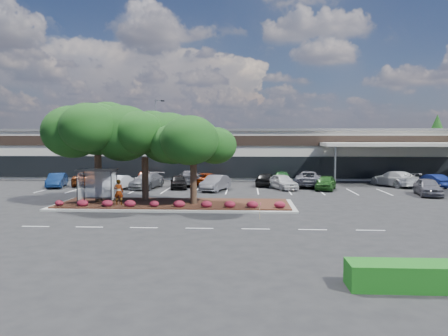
# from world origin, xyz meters

# --- Properties ---
(ground) EXTENTS (160.00, 160.00, 0.00)m
(ground) POSITION_xyz_m (0.00, 0.00, 0.00)
(ground) COLOR black
(ground) RESTS_ON ground
(retail_store) EXTENTS (80.40, 25.20, 6.25)m
(retail_store) POSITION_xyz_m (0.06, 33.91, 3.15)
(retail_store) COLOR beige
(retail_store) RESTS_ON ground
(landscape_island) EXTENTS (18.00, 6.00, 0.26)m
(landscape_island) POSITION_xyz_m (-2.00, 4.00, 0.12)
(landscape_island) COLOR gray
(landscape_island) RESTS_ON ground
(lane_markings) EXTENTS (33.12, 20.06, 0.01)m
(lane_markings) POSITION_xyz_m (-0.14, 10.42, 0.01)
(lane_markings) COLOR silver
(lane_markings) RESTS_ON ground
(shrub_row) EXTENTS (17.00, 0.80, 0.50)m
(shrub_row) POSITION_xyz_m (-2.00, 1.90, 0.51)
(shrub_row) COLOR maroon
(shrub_row) RESTS_ON landscape_island
(bus_shelter) EXTENTS (2.75, 1.55, 2.59)m
(bus_shelter) POSITION_xyz_m (-7.50, 2.95, 2.31)
(bus_shelter) COLOR black
(bus_shelter) RESTS_ON landscape_island
(island_tree_west) EXTENTS (7.20, 7.20, 7.89)m
(island_tree_west) POSITION_xyz_m (-8.00, 4.50, 4.21)
(island_tree_west) COLOR #133812
(island_tree_west) RESTS_ON landscape_island
(island_tree_mid) EXTENTS (6.60, 6.60, 7.32)m
(island_tree_mid) POSITION_xyz_m (-4.50, 5.20, 3.92)
(island_tree_mid) COLOR #133812
(island_tree_mid) RESTS_ON landscape_island
(island_tree_east) EXTENTS (5.80, 5.80, 6.50)m
(island_tree_east) POSITION_xyz_m (-0.50, 3.70, 3.51)
(island_tree_east) COLOR #133812
(island_tree_east) RESTS_ON landscape_island
(hedge_south_east) EXTENTS (6.00, 1.30, 0.90)m
(hedge_south_east) POSITION_xyz_m (10.00, -13.50, 0.45)
(hedge_south_east) COLOR #194F15
(hedge_south_east) RESTS_ON ground
(conifer_north_west) EXTENTS (4.40, 4.40, 10.00)m
(conifer_north_west) POSITION_xyz_m (-30.00, 46.00, 5.00)
(conifer_north_west) COLOR #133812
(conifer_north_west) RESTS_ON ground
(conifer_north_east) EXTENTS (3.96, 3.96, 9.00)m
(conifer_north_east) POSITION_xyz_m (34.00, 44.00, 4.50)
(conifer_north_east) COLOR #133812
(conifer_north_east) RESTS_ON ground
(person_waiting) EXTENTS (0.72, 0.51, 1.87)m
(person_waiting) POSITION_xyz_m (-5.90, 2.77, 1.20)
(person_waiting) COLOR #594C47
(person_waiting) RESTS_ON landscape_island
(light_pole) EXTENTS (1.43, 0.50, 10.13)m
(light_pole) POSITION_xyz_m (-8.40, 28.01, 4.50)
(light_pole) COLOR gray
(light_pole) RESTS_ON ground
(survey_stake) EXTENTS (0.07, 0.14, 1.05)m
(survey_stake) POSITION_xyz_m (4.33, -1.00, 0.67)
(survey_stake) COLOR #957B4E
(survey_stake) RESTS_ON ground
(car_0) EXTENTS (2.52, 4.65, 1.45)m
(car_0) POSITION_xyz_m (-16.36, 15.73, 0.73)
(car_0) COLOR navy
(car_0) RESTS_ON ground
(car_1) EXTENTS (3.06, 5.67, 1.56)m
(car_1) POSITION_xyz_m (-6.74, 15.26, 0.78)
(car_1) COLOR #55575C
(car_1) RESTS_ON ground
(car_2) EXTENTS (2.35, 4.44, 1.39)m
(car_2) POSITION_xyz_m (-9.40, 13.94, 0.70)
(car_2) COLOR silver
(car_2) RESTS_ON ground
(car_3) EXTENTS (2.28, 4.27, 1.38)m
(car_3) POSITION_xyz_m (-3.50, 15.26, 0.69)
(car_3) COLOR black
(car_3) RESTS_ON ground
(car_4) EXTENTS (2.93, 4.85, 1.51)m
(car_4) POSITION_xyz_m (0.37, 13.65, 0.76)
(car_4) COLOR #56545B
(car_4) RESTS_ON ground
(car_5) EXTENTS (3.26, 4.78, 1.51)m
(car_5) POSITION_xyz_m (6.99, 15.19, 0.76)
(car_5) COLOR silver
(car_5) RESTS_ON ground
(car_7) EXTENTS (2.87, 4.55, 1.44)m
(car_7) POSITION_xyz_m (11.22, 14.91, 0.72)
(car_7) COLOR #23541D
(car_7) RESTS_ON ground
(car_8) EXTENTS (2.55, 4.86, 1.58)m
(car_8) POSITION_xyz_m (19.55, 11.09, 0.79)
(car_8) COLOR slate
(car_8) RESTS_ON ground
(car_9) EXTENTS (3.46, 5.84, 1.52)m
(car_9) POSITION_xyz_m (-13.81, 17.70, 0.76)
(car_9) COLOR maroon
(car_9) RESTS_ON ground
(car_10) EXTENTS (2.28, 4.28, 1.39)m
(car_10) POSITION_xyz_m (-8.49, 21.62, 0.69)
(car_10) COLOR maroon
(car_10) RESTS_ON ground
(car_11) EXTENTS (3.78, 5.48, 1.39)m
(car_11) POSITION_xyz_m (-0.83, 17.95, 0.70)
(car_11) COLOR maroon
(car_11) RESTS_ON ground
(car_12) EXTENTS (3.23, 5.99, 1.65)m
(car_12) POSITION_xyz_m (-2.76, 18.45, 0.82)
(car_12) COLOR #595860
(car_12) RESTS_ON ground
(car_13) EXTENTS (2.61, 4.55, 1.46)m
(car_13) POSITION_xyz_m (5.46, 18.04, 0.73)
(car_13) COLOR black
(car_13) RESTS_ON ground
(car_14) EXTENTS (1.97, 4.56, 1.53)m
(car_14) POSITION_xyz_m (7.26, 19.96, 0.77)
(car_14) COLOR #1E5623
(car_14) RESTS_ON ground
(car_15) EXTENTS (3.52, 6.24, 1.64)m
(car_15) POSITION_xyz_m (9.91, 17.71, 0.82)
(car_15) COLOR slate
(car_15) RESTS_ON ground
(car_16) EXTENTS (4.41, 6.10, 1.64)m
(car_16) POSITION_xyz_m (18.99, 18.42, 0.82)
(car_16) COLOR silver
(car_16) RESTS_ON ground
(car_17) EXTENTS (2.61, 4.48, 1.39)m
(car_17) POSITION_xyz_m (22.59, 17.67, 0.70)
(car_17) COLOR navy
(car_17) RESTS_ON ground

